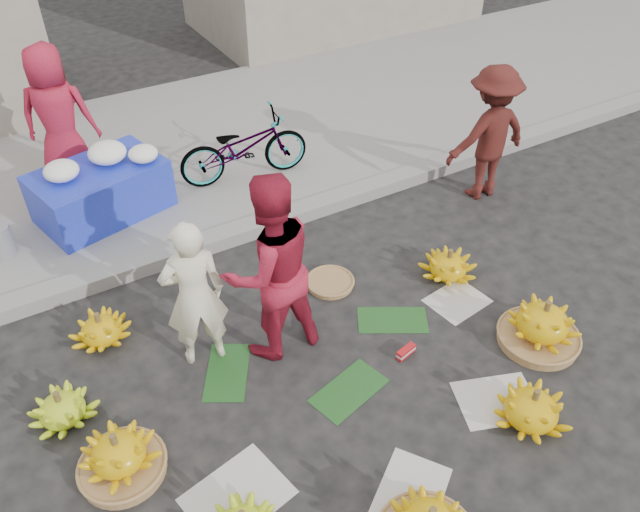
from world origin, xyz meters
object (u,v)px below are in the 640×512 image
bicycle (244,147)px  vendor_cream (194,295)px  banana_bunch_4 (542,325)px  banana_bunch_0 (119,456)px  flower_table (101,188)px

bicycle → vendor_cream: bearing=155.1°
banana_bunch_4 → vendor_cream: bearing=153.0°
banana_bunch_4 → banana_bunch_0: bearing=170.7°
bicycle → banana_bunch_0: bearing=149.6°
flower_table → banana_bunch_0: bearing=-117.9°
banana_bunch_4 → vendor_cream: vendor_cream is taller
banana_bunch_0 → bicycle: 3.99m
banana_bunch_0 → bicycle: bicycle is taller
flower_table → bicycle: 1.68m
vendor_cream → bicycle: bearing=-113.1°
banana_bunch_4 → bicycle: bicycle is taller
banana_bunch_0 → bicycle: (2.46, 3.13, 0.34)m
banana_bunch_0 → flower_table: flower_table is taller
banana_bunch_4 → flower_table: (-2.84, 3.82, 0.23)m
vendor_cream → flower_table: size_ratio=0.94×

